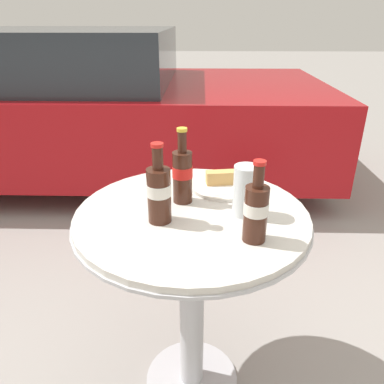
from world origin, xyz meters
TOP-DOWN VIEW (x-y plane):
  - ground_plane at (0.00, 0.00)m, footprint 30.00×30.00m
  - bistro_table at (0.00, 0.00)m, footprint 0.72×0.72m
  - cola_bottle_left at (0.17, -0.15)m, footprint 0.06×0.06m
  - cola_bottle_right at (-0.03, 0.07)m, footprint 0.06×0.06m
  - cola_bottle_center at (-0.09, -0.06)m, footprint 0.07×0.07m
  - drinking_glass at (0.16, -0.01)m, footprint 0.08×0.08m
  - lunch_plate_near at (0.11, 0.18)m, footprint 0.24×0.24m
  - parked_car at (-1.04, 2.13)m, footprint 4.05×1.76m

SIDE VIEW (x-z plane):
  - ground_plane at x=0.00m, z-range 0.00..0.00m
  - bistro_table at x=0.00m, z-range 0.20..0.95m
  - parked_car at x=-1.04m, z-range -0.02..1.18m
  - lunch_plate_near at x=0.11m, z-range 0.73..0.79m
  - drinking_glass at x=0.16m, z-range 0.74..0.89m
  - cola_bottle_left at x=0.17m, z-range 0.72..0.95m
  - cola_bottle_center at x=-0.09m, z-range 0.72..0.96m
  - cola_bottle_right at x=-0.03m, z-range 0.72..0.96m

